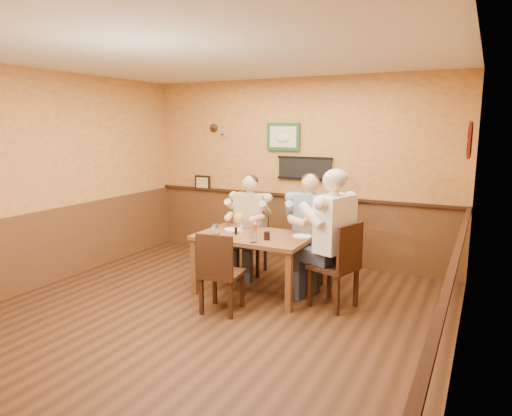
# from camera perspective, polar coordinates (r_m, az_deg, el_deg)

# --- Properties ---
(room) EXTENTS (5.02, 5.03, 2.81)m
(room) POSITION_cam_1_polar(r_m,az_deg,el_deg) (4.91, -3.81, 5.53)
(room) COLOR #361F10
(room) RESTS_ON ground
(dining_table) EXTENTS (1.40, 0.90, 0.75)m
(dining_table) POSITION_cam_1_polar(r_m,az_deg,el_deg) (5.72, -0.22, -4.24)
(dining_table) COLOR brown
(dining_table) RESTS_ON ground
(chair_back_left) EXTENTS (0.46, 0.46, 0.89)m
(chair_back_left) POSITION_cam_1_polar(r_m,az_deg,el_deg) (6.51, -0.69, -4.36)
(chair_back_left) COLOR #361E11
(chair_back_left) RESTS_ON ground
(chair_back_right) EXTENTS (0.54, 0.54, 0.93)m
(chair_back_right) POSITION_cam_1_polar(r_m,az_deg,el_deg) (6.24, 6.65, -4.93)
(chair_back_right) COLOR #361E11
(chair_back_right) RESTS_ON ground
(chair_right_end) EXTENTS (0.59, 0.59, 1.01)m
(chair_right_end) POSITION_cam_1_polar(r_m,az_deg,el_deg) (5.39, 9.69, -6.98)
(chair_right_end) COLOR #361E11
(chair_right_end) RESTS_ON ground
(chair_near_side) EXTENTS (0.48, 0.48, 0.94)m
(chair_near_side) POSITION_cam_1_polar(r_m,az_deg,el_deg) (5.20, -4.28, -7.91)
(chair_near_side) COLOR #361E11
(chair_near_side) RESTS_ON ground
(diner_tan_shirt) EXTENTS (0.65, 0.65, 1.27)m
(diner_tan_shirt) POSITION_cam_1_polar(r_m,az_deg,el_deg) (6.47, -0.69, -2.73)
(diner_tan_shirt) COLOR beige
(diner_tan_shirt) RESTS_ON ground
(diner_blue_polo) EXTENTS (0.78, 0.78, 1.32)m
(diner_blue_polo) POSITION_cam_1_polar(r_m,az_deg,el_deg) (6.19, 6.68, -3.16)
(diner_blue_polo) COLOR #7B9FB9
(diner_blue_polo) RESTS_ON ground
(diner_white_elder) EXTENTS (0.84, 0.84, 1.45)m
(diner_white_elder) POSITION_cam_1_polar(r_m,az_deg,el_deg) (5.33, 9.76, -4.75)
(diner_white_elder) COLOR white
(diner_white_elder) RESTS_ON ground
(water_glass_left) EXTENTS (0.10, 0.10, 0.13)m
(water_glass_left) POSITION_cam_1_polar(r_m,az_deg,el_deg) (5.72, -5.09, -2.68)
(water_glass_left) COLOR white
(water_glass_left) RESTS_ON dining_table
(water_glass_mid) EXTENTS (0.11, 0.11, 0.13)m
(water_glass_mid) POSITION_cam_1_polar(r_m,az_deg,el_deg) (5.31, -0.35, -3.65)
(water_glass_mid) COLOR white
(water_glass_mid) RESTS_ON dining_table
(cola_tumbler) EXTENTS (0.09, 0.09, 0.10)m
(cola_tumbler) POSITION_cam_1_polar(r_m,az_deg,el_deg) (5.43, 1.37, -3.48)
(cola_tumbler) COLOR black
(cola_tumbler) RESTS_ON dining_table
(hot_sauce_bottle) EXTENTS (0.04, 0.04, 0.18)m
(hot_sauce_bottle) POSITION_cam_1_polar(r_m,az_deg,el_deg) (5.55, -0.13, -2.76)
(hot_sauce_bottle) COLOR red
(hot_sauce_bottle) RESTS_ON dining_table
(salt_shaker) EXTENTS (0.05, 0.05, 0.10)m
(salt_shaker) POSITION_cam_1_polar(r_m,az_deg,el_deg) (5.76, -1.87, -2.71)
(salt_shaker) COLOR silver
(salt_shaker) RESTS_ON dining_table
(pepper_shaker) EXTENTS (0.04, 0.04, 0.09)m
(pepper_shaker) POSITION_cam_1_polar(r_m,az_deg,el_deg) (5.70, -2.53, -2.88)
(pepper_shaker) COLOR black
(pepper_shaker) RESTS_ON dining_table
(plate_far_left) EXTENTS (0.25, 0.25, 0.02)m
(plate_far_left) POSITION_cam_1_polar(r_m,az_deg,el_deg) (5.95, -2.87, -2.69)
(plate_far_left) COLOR white
(plate_far_left) RESTS_ON dining_table
(plate_far_right) EXTENTS (0.30, 0.30, 0.02)m
(plate_far_right) POSITION_cam_1_polar(r_m,az_deg,el_deg) (5.61, 5.80, -3.53)
(plate_far_right) COLOR white
(plate_far_right) RESTS_ON dining_table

